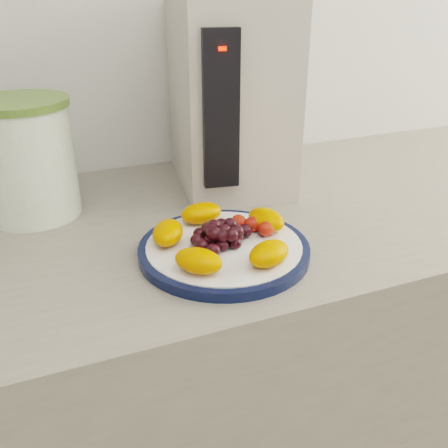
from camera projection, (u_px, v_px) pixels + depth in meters
name	position (u px, v px, depth m)	size (l,w,h in m)	color
counter	(209.00, 408.00, 1.06)	(3.50, 0.60, 0.90)	gray
cabinet_face	(209.00, 418.00, 1.07)	(3.48, 0.58, 0.84)	brown
plate_rim	(224.00, 250.00, 0.74)	(0.25, 0.25, 0.01)	#0C1636
plate_face	(224.00, 249.00, 0.73)	(0.23, 0.23, 0.02)	white
canister	(27.00, 162.00, 0.83)	(0.15, 0.15, 0.19)	#3E7013
canister_lid	(17.00, 103.00, 0.78)	(0.16, 0.16, 0.01)	#5B7C32
appliance_body	(230.00, 95.00, 0.93)	(0.19, 0.27, 0.34)	beige
appliance_panel	(221.00, 112.00, 0.80)	(0.06, 0.02, 0.25)	black
appliance_led	(222.00, 49.00, 0.75)	(0.01, 0.01, 0.01)	#FF0C05
fruit_plate	(224.00, 233.00, 0.73)	(0.22, 0.21, 0.03)	#E46A00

